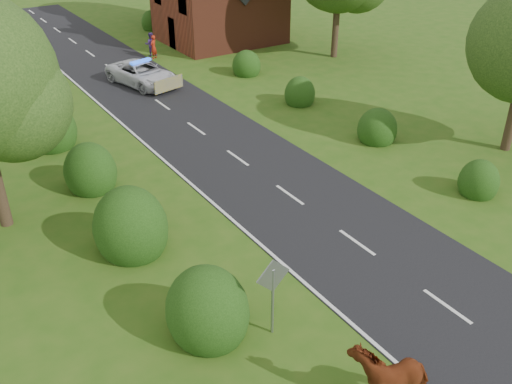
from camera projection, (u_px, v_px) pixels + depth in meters
ground at (447, 307)px, 17.07m from camera, size 120.00×120.00×0.00m
road at (206, 136)px, 27.98m from camera, size 6.00×70.00×0.02m
road_markings at (197, 159)px, 25.70m from camera, size 4.96×70.00×0.01m
hedgerow_left at (99, 185)px, 22.11m from camera, size 2.75×50.41×3.00m
hedgerow_right at (360, 122)px, 28.09m from camera, size 2.10×45.78×2.10m
road_sign at (273, 286)px, 15.33m from camera, size 1.06×0.08×2.53m
cow at (389, 377)px, 13.73m from camera, size 2.41×1.70×1.54m
police_van at (142, 74)px, 34.22m from camera, size 3.41×5.38×1.52m
pedestrian_red at (153, 47)px, 38.94m from camera, size 0.69×0.64×1.58m
pedestrian_purple at (151, 44)px, 39.51m from camera, size 0.96×0.87×1.62m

